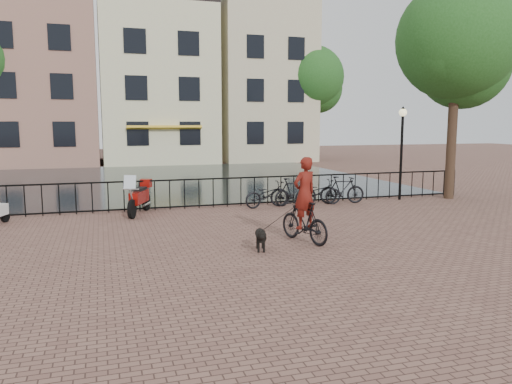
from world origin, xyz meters
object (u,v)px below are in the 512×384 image
object	(u,v)px
lamp_post	(402,137)
dog	(261,239)
motorcycle	(139,193)
cyclist	(304,205)

from	to	relation	value
lamp_post	dog	world-z (taller)	lamp_post
lamp_post	dog	xyz separation A→B (m)	(-7.44, -5.73, -2.10)
lamp_post	motorcycle	distance (m)	9.90
dog	lamp_post	bearing A→B (deg)	51.17
dog	motorcycle	distance (m)	5.99
lamp_post	motorcycle	bearing A→B (deg)	-178.72
dog	cyclist	bearing A→B (deg)	33.21
dog	motorcycle	size ratio (longest dim) A/B	0.44
cyclist	dog	size ratio (longest dim) A/B	2.85
lamp_post	dog	bearing A→B (deg)	-142.40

